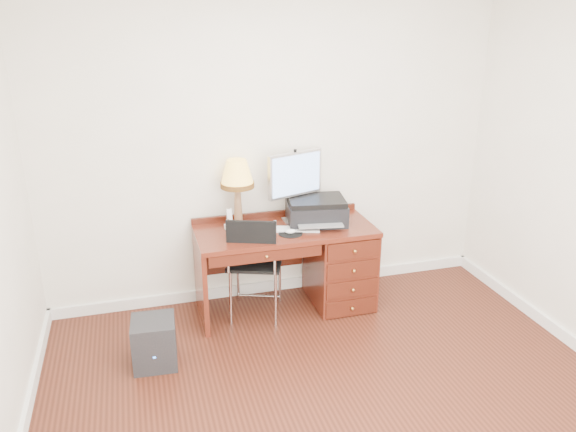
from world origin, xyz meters
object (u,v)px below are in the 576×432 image
object	(u,v)px
monitor	(296,178)
equipment_box	(154,342)
phone	(230,223)
desk	(320,260)
chair	(257,257)
leg_lamp	(237,178)
printer	(316,210)

from	to	relation	value
monitor	equipment_box	xyz separation A→B (m)	(-1.30, -0.72, -0.95)
monitor	phone	bearing A→B (deg)	166.34
desk	chair	world-z (taller)	chair
leg_lamp	phone	size ratio (longest dim) A/B	3.29
monitor	chair	world-z (taller)	monitor
desk	chair	size ratio (longest dim) A/B	1.61
equipment_box	monitor	bearing A→B (deg)	32.80
leg_lamp	phone	bearing A→B (deg)	-145.34
monitor	phone	world-z (taller)	monitor
chair	equipment_box	bearing A→B (deg)	-133.00
desk	printer	size ratio (longest dim) A/B	2.74
desk	monitor	size ratio (longest dim) A/B	2.47
leg_lamp	chair	size ratio (longest dim) A/B	0.62
phone	chair	world-z (taller)	chair
monitor	chair	bearing A→B (deg)	-165.91
equipment_box	chair	bearing A→B (deg)	30.64
monitor	printer	bearing A→B (deg)	-53.05
printer	leg_lamp	size ratio (longest dim) A/B	0.95
phone	chair	size ratio (longest dim) A/B	0.19
desk	equipment_box	world-z (taller)	desk
leg_lamp	phone	distance (m)	0.39
monitor	equipment_box	bearing A→B (deg)	-170.22
leg_lamp	equipment_box	distance (m)	1.46
monitor	leg_lamp	size ratio (longest dim) A/B	1.05
desk	printer	distance (m)	0.45
desk	phone	bearing A→B (deg)	172.22
printer	monitor	bearing A→B (deg)	155.20
printer	equipment_box	bearing A→B (deg)	-147.89
phone	desk	bearing A→B (deg)	-10.21
monitor	printer	distance (m)	0.33
printer	leg_lamp	bearing A→B (deg)	-179.86
leg_lamp	equipment_box	bearing A→B (deg)	-137.61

